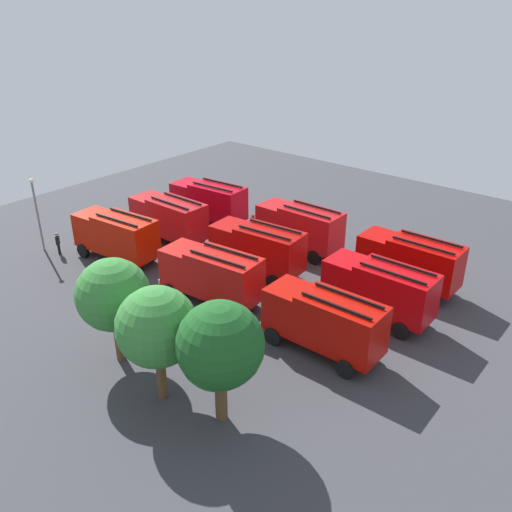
% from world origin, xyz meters
% --- Properties ---
extents(ground_plane, '(56.39, 56.39, 0.00)m').
position_xyz_m(ground_plane, '(0.00, 0.00, 0.00)').
color(ground_plane, '#38383D').
extents(fire_truck_0, '(7.21, 2.77, 3.88)m').
position_xyz_m(fire_truck_0, '(-9.54, -5.11, 2.15)').
color(fire_truck_0, '#B60604').
rests_on(fire_truck_0, ground).
extents(fire_truck_1, '(7.20, 2.76, 3.88)m').
position_xyz_m(fire_truck_1, '(-0.17, -5.21, 2.15)').
color(fire_truck_1, red).
rests_on(fire_truck_1, ground).
extents(fire_truck_2, '(7.36, 3.20, 3.88)m').
position_xyz_m(fire_truck_2, '(9.40, -4.76, 2.15)').
color(fire_truck_2, '#B50515').
rests_on(fire_truck_2, ground).
extents(fire_truck_3, '(7.21, 2.77, 3.88)m').
position_xyz_m(fire_truck_3, '(-9.80, -0.25, 2.15)').
color(fire_truck_3, '#B7060B').
rests_on(fire_truck_3, ground).
extents(fire_truck_4, '(7.38, 3.24, 3.88)m').
position_xyz_m(fire_truck_4, '(-0.14, 0.01, 2.15)').
color(fire_truck_4, '#AC0907').
rests_on(fire_truck_4, ground).
extents(fire_truck_5, '(7.22, 2.79, 3.88)m').
position_xyz_m(fire_truck_5, '(9.22, 0.16, 2.15)').
color(fire_truck_5, '#AF1014').
rests_on(fire_truck_5, ground).
extents(fire_truck_6, '(7.23, 2.83, 3.88)m').
position_xyz_m(fire_truck_6, '(-9.17, 5.05, 2.15)').
color(fire_truck_6, '#AF0A03').
rests_on(fire_truck_6, ground).
extents(fire_truck_7, '(7.40, 3.32, 3.88)m').
position_xyz_m(fire_truck_7, '(-0.40, 5.08, 2.15)').
color(fire_truck_7, '#B9100B').
rests_on(fire_truck_7, ground).
extents(fire_truck_8, '(7.40, 3.30, 3.88)m').
position_xyz_m(fire_truck_8, '(9.63, 5.12, 2.15)').
color(fire_truck_8, '#B71502').
rests_on(fire_truck_8, ground).
extents(firefighter_0, '(0.46, 0.32, 1.71)m').
position_xyz_m(firefighter_0, '(-8.30, -8.68, 0.96)').
color(firefighter_0, black).
rests_on(firefighter_0, ground).
extents(firefighter_1, '(0.47, 0.46, 1.78)m').
position_xyz_m(firefighter_1, '(14.15, 7.47, 1.01)').
color(firefighter_1, black).
rests_on(firefighter_1, ground).
extents(firefighter_2, '(0.44, 0.30, 1.82)m').
position_xyz_m(firefighter_2, '(4.60, -5.17, 1.03)').
color(firefighter_2, black).
rests_on(firefighter_2, ground).
extents(firefighter_3, '(0.46, 0.33, 1.61)m').
position_xyz_m(firefighter_3, '(-0.54, 8.00, 0.89)').
color(firefighter_3, black).
rests_on(firefighter_3, ground).
extents(tree_0, '(4.13, 4.13, 6.41)m').
position_xyz_m(tree_0, '(-8.45, 12.74, 4.31)').
color(tree_0, brown).
rests_on(tree_0, ground).
extents(tree_1, '(3.78, 3.78, 5.87)m').
position_xyz_m(tree_1, '(-8.31, 12.74, 3.95)').
color(tree_1, brown).
rests_on(tree_1, ground).
extents(tree_2, '(4.05, 4.05, 6.28)m').
position_xyz_m(tree_2, '(-5.01, 13.53, 4.22)').
color(tree_2, brown).
rests_on(tree_2, ground).
extents(tree_3, '(4.01, 4.01, 6.21)m').
position_xyz_m(tree_3, '(-0.78, 12.93, 4.18)').
color(tree_3, brown).
rests_on(tree_3, ground).
extents(traffic_cone_0, '(0.47, 0.47, 0.68)m').
position_xyz_m(traffic_cone_0, '(8.29, 7.85, 0.34)').
color(traffic_cone_0, '#F2600C').
rests_on(traffic_cone_0, ground).
extents(lamppost, '(0.36, 0.36, 5.99)m').
position_xyz_m(lamppost, '(15.82, 7.85, 3.55)').
color(lamppost, slate).
rests_on(lamppost, ground).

